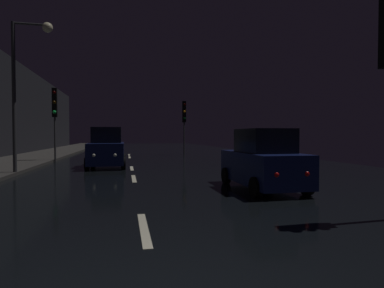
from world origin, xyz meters
The scene contains 8 objects.
ground centered at (0.00, 24.50, -0.01)m, with size 26.73×84.00×0.02m, color black.
sidewalk_left centered at (-7.16, 24.50, 0.07)m, with size 4.40×84.00×0.15m, color #33302D.
lane_centerline centered at (0.00, 15.16, 0.01)m, with size 0.16×25.11×0.01m.
traffic_light_far_left centered at (-4.86, 19.33, 3.53)m, with size 0.33×0.47×4.86m.
traffic_light_far_right centered at (4.86, 25.04, 3.50)m, with size 0.31×0.46×4.83m.
streetlamp_overhead centered at (-4.58, 12.18, 4.51)m, with size 1.70×0.44×6.74m.
car_approaching_headlights centered at (-1.32, 15.20, 1.00)m, with size 2.01×4.36×2.20m.
car_parked_right_near centered at (4.06, 6.69, 0.90)m, with size 1.80×3.90×1.96m.
Camera 1 is at (-0.34, -2.94, 1.75)m, focal length 29.64 mm.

